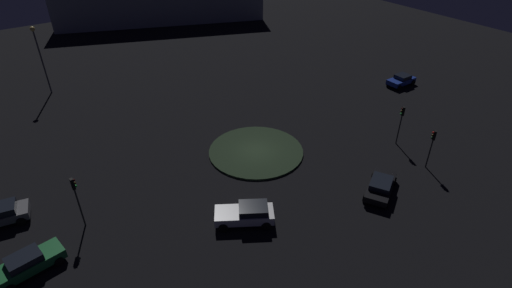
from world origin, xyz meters
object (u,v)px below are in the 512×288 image
Objects in this scene: car_blue at (401,80)px; traffic_light_northwest_near at (401,118)px; traffic_light_northwest at (432,142)px; streetlamp_southeast at (39,50)px; car_white at (246,214)px; car_black at (381,186)px; car_green at (28,263)px; traffic_light_east at (76,193)px.

traffic_light_northwest_near is (11.89, 8.80, 2.19)m from car_blue.
car_blue is at bearing -114.93° from traffic_light_northwest_near.
streetlamp_southeast is (24.86, -36.62, 2.80)m from traffic_light_northwest.
streetlamp_southeast reaches higher than traffic_light_northwest_near.
traffic_light_northwest is (-17.55, 3.49, 1.95)m from car_white.
car_white is 34.26m from streetlamp_southeast.
streetlamp_southeast reaches higher than traffic_light_northwest.
traffic_light_northwest is (-6.34, -0.04, 2.06)m from car_black.
traffic_light_northwest is at bearing 150.97° from car_black.
traffic_light_northwest_near reaches higher than car_white.
car_green is 1.18× the size of traffic_light_northwest.
streetlamp_southeast is at bearing -12.00° from traffic_light_northwest.
traffic_light_east is at bearing 83.50° from streetlamp_southeast.
traffic_light_east is 29.52m from traffic_light_northwest_near.
car_white is 1.08× the size of traffic_light_east.
streetlamp_southeast is (-3.01, -26.39, 2.41)m from traffic_light_east.
car_blue is (-30.47, -9.51, -0.08)m from car_white.
car_white is at bearing -26.33° from car_green.
traffic_light_northwest_near reaches higher than car_green.
car_blue is 40.95m from traffic_light_east.
car_black is 0.59× the size of streetlamp_southeast.
traffic_light_east is at bearing 19.57° from car_green.
traffic_light_northwest is (12.92, 13.00, 2.03)m from car_blue.
car_white reaches higher than car_green.
car_white reaches higher than car_black.
traffic_light_east is (-4.23, -2.36, 2.39)m from car_green.
traffic_light_northwest_near is at bearing 128.60° from streetlamp_southeast.
car_black is 1.26× the size of traffic_light_northwest.
car_black is 1.07× the size of car_green.
streetlamp_southeast is at bearing 148.16° from car_blue.
car_blue is 0.46× the size of streetlamp_southeast.
traffic_light_northwest_near is at bearing -14.39° from traffic_light_east.
car_green is at bearing -46.44° from car_black.
traffic_light_northwest reaches higher than car_white.
traffic_light_northwest_near is (-7.37, -4.23, 2.22)m from car_black.
car_green reaches higher than car_black.
traffic_light_northwest is 0.87× the size of traffic_light_east.
car_green is 5.40m from traffic_light_east.
traffic_light_northwest_near is 0.50× the size of streetlamp_southeast.
car_green is at bearing 14.82° from car_white.
car_black is at bearing -145.73° from car_blue.
streetlamp_southeast reaches higher than traffic_light_east.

